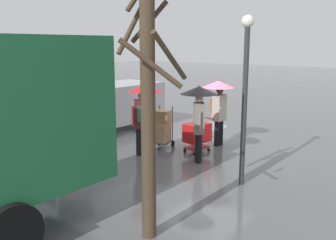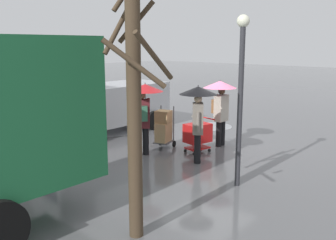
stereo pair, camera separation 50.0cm
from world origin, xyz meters
TOP-DOWN VIEW (x-y plane):
  - ground_plane at (0.00, 0.00)m, footprint 90.00×90.00m
  - slush_patch_near_cluster at (1.73, -2.56)m, footprint 1.64×1.64m
  - slush_patch_under_van at (1.56, 5.70)m, footprint 1.58×1.58m
  - slush_patch_mid_street at (4.55, 0.54)m, footprint 2.95×2.95m
  - cargo_van_parked_right at (4.01, 1.31)m, footprint 2.29×5.38m
  - shopping_cart_vendor at (-0.13, 0.70)m, footprint 0.69×0.90m
  - hand_dolly_boxes at (0.92, 1.09)m, footprint 0.71×0.83m
  - pedestrian_pink_side at (-0.21, -0.32)m, footprint 1.04×1.04m
  - pedestrian_black_side at (0.87, 1.98)m, footprint 1.04×1.04m
  - pedestrian_white_side at (-0.70, 1.44)m, footprint 1.04×1.04m
  - bare_tree_near at (-2.52, 5.41)m, footprint 1.12×1.17m
  - street_lamp at (-2.52, 2.23)m, footprint 0.28×0.28m

SIDE VIEW (x-z plane):
  - ground_plane at x=0.00m, z-range 0.00..0.00m
  - slush_patch_near_cluster at x=1.73m, z-range 0.00..0.01m
  - slush_patch_under_van at x=1.56m, z-range 0.00..0.01m
  - slush_patch_mid_street at x=4.55m, z-range 0.00..0.01m
  - shopping_cart_vendor at x=-0.13m, z-range 0.05..1.09m
  - hand_dolly_boxes at x=0.92m, z-range 0.02..1.33m
  - cargo_van_parked_right at x=4.01m, z-range -0.12..2.48m
  - pedestrian_pink_side at x=-0.21m, z-range 0.50..2.64m
  - pedestrian_black_side at x=0.87m, z-range 0.50..2.64m
  - pedestrian_white_side at x=-0.70m, z-range 0.51..2.66m
  - bare_tree_near at x=-2.52m, z-range 0.02..4.46m
  - street_lamp at x=-2.52m, z-range 0.44..4.30m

